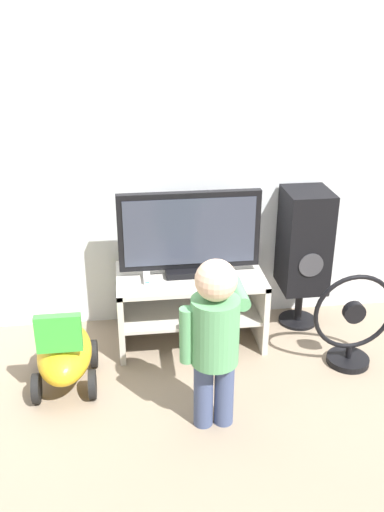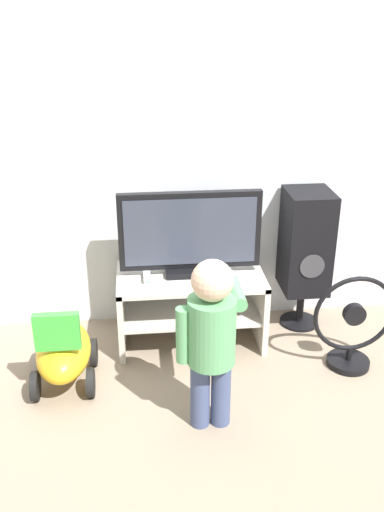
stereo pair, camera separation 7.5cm
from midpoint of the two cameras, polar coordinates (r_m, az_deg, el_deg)
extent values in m
plane|color=gray|center=(3.61, 0.85, -10.41)|extent=(16.00, 16.00, 0.00)
cube|color=silver|center=(3.64, -0.12, 12.33)|extent=(10.00, 0.06, 2.60)
cube|color=beige|center=(3.60, 0.43, -2.06)|extent=(0.92, 0.52, 0.03)
cube|color=beige|center=(3.71, 0.42, -5.45)|extent=(0.88, 0.48, 0.02)
cube|color=beige|center=(3.68, -6.50, -5.45)|extent=(0.04, 0.52, 0.47)
cube|color=beige|center=(3.77, 7.17, -4.76)|extent=(0.04, 0.52, 0.47)
cube|color=black|center=(3.60, 0.38, -1.38)|extent=(0.31, 0.20, 0.04)
cube|color=black|center=(3.50, 0.40, 2.57)|extent=(0.88, 0.05, 0.49)
cube|color=#333847|center=(3.47, 0.45, 2.40)|extent=(0.81, 0.01, 0.42)
cube|color=white|center=(3.54, -3.94, -1.95)|extent=(0.04, 0.18, 0.04)
cube|color=#3F8CE5|center=(3.46, -3.88, -2.61)|extent=(0.03, 0.00, 0.01)
cube|color=white|center=(3.53, 5.27, -2.25)|extent=(0.07, 0.13, 0.02)
cylinder|color=#337FD8|center=(3.52, 5.28, -2.06)|extent=(0.01, 0.01, 0.00)
cube|color=white|center=(3.47, 2.91, -2.62)|extent=(0.10, 0.13, 0.02)
cylinder|color=#337FD8|center=(3.47, 2.91, -2.43)|extent=(0.01, 0.01, 0.00)
cylinder|color=#3F4C72|center=(3.03, 1.53, -13.56)|extent=(0.10, 0.10, 0.39)
cylinder|color=#3F4C72|center=(3.05, 3.62, -13.41)|extent=(0.10, 0.10, 0.39)
cylinder|color=#599E66|center=(2.83, 2.72, -7.52)|extent=(0.24, 0.24, 0.35)
sphere|color=beige|center=(2.69, 2.84, -2.47)|extent=(0.20, 0.20, 0.20)
cylinder|color=#599E66|center=(2.82, -0.12, -7.93)|extent=(0.07, 0.07, 0.30)
cylinder|color=#599E66|center=(2.91, 5.07, -3.56)|extent=(0.07, 0.30, 0.07)
sphere|color=beige|center=(3.04, 4.56, -2.26)|extent=(0.09, 0.09, 0.09)
cube|color=white|center=(3.07, 4.44, -1.93)|extent=(0.03, 0.13, 0.02)
cylinder|color=black|center=(4.06, 11.15, -6.44)|extent=(0.26, 0.26, 0.02)
cylinder|color=black|center=(4.00, 11.29, -4.86)|extent=(0.05, 0.05, 0.28)
cube|color=black|center=(3.79, 11.88, 1.45)|extent=(0.29, 0.33, 0.68)
cylinder|color=#38383D|center=(3.69, 12.50, -1.03)|extent=(0.16, 0.01, 0.16)
cylinder|color=black|center=(3.70, 15.89, -10.15)|extent=(0.26, 0.26, 0.04)
cylinder|color=black|center=(3.66, 16.00, -9.36)|extent=(0.04, 0.04, 0.08)
torus|color=black|center=(3.52, 16.52, -5.61)|extent=(0.50, 0.03, 0.50)
cylinder|color=black|center=(3.52, 16.52, -5.61)|extent=(0.13, 0.05, 0.13)
ellipsoid|color=gold|center=(3.40, -12.08, -9.29)|extent=(0.31, 0.56, 0.24)
cube|color=green|center=(3.15, -12.69, -7.38)|extent=(0.25, 0.05, 0.22)
cylinder|color=black|center=(3.62, -14.14, -9.59)|extent=(0.04, 0.17, 0.17)
cylinder|color=black|center=(3.58, -9.21, -9.48)|extent=(0.04, 0.17, 0.17)
cylinder|color=black|center=(3.37, -14.79, -12.47)|extent=(0.04, 0.17, 0.17)
cylinder|color=black|center=(3.33, -9.45, -12.39)|extent=(0.04, 0.17, 0.17)
camera|label=1|loc=(0.04, -89.38, 0.28)|focal=40.00mm
camera|label=2|loc=(0.04, 90.62, -0.28)|focal=40.00mm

